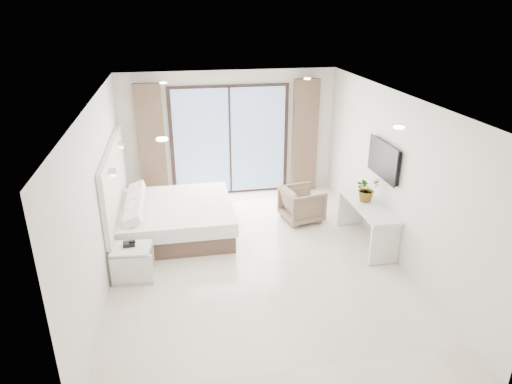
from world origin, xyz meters
TOP-DOWN VIEW (x-y plane):
  - ground at (0.00, 0.00)m, footprint 6.20×6.20m
  - room_shell at (-0.20, 0.89)m, footprint 4.62×6.22m
  - bed at (-1.28, 1.30)m, footprint 2.06×1.96m
  - nightstand at (-1.94, -0.09)m, footprint 0.63×0.54m
  - phone at (-1.97, -0.04)m, footprint 0.19×0.15m
  - console_desk at (2.04, 0.32)m, footprint 0.51×1.65m
  - plant at (2.04, 0.43)m, footprint 0.48×0.52m
  - armchair at (1.18, 1.42)m, footprint 0.80×0.83m

SIDE VIEW (x-z plane):
  - ground at x=0.00m, z-range 0.00..0.00m
  - nightstand at x=-1.94m, z-range 0.00..0.54m
  - bed at x=-1.28m, z-range -0.05..0.66m
  - armchair at x=1.18m, z-range 0.00..0.74m
  - console_desk at x=2.04m, z-range 0.18..0.95m
  - phone at x=-1.97m, z-range 0.54..0.60m
  - plant at x=2.04m, z-range 0.77..1.12m
  - room_shell at x=-0.20m, z-range 0.22..2.94m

